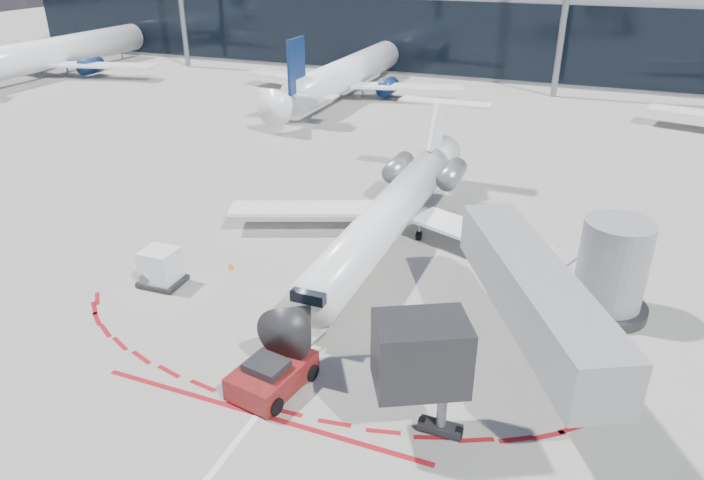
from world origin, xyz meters
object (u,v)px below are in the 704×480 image
at_px(regional_jet, 392,211).
at_px(pushback_tug, 272,374).
at_px(ramp_worker, 291,344).
at_px(uld_container, 161,268).

height_order(regional_jet, pushback_tug, regional_jet).
relative_size(pushback_tug, ramp_worker, 3.13).
bearing_deg(pushback_tug, regional_jet, 98.55).
relative_size(pushback_tug, uld_container, 2.59).
bearing_deg(regional_jet, pushback_tug, -90.97).
relative_size(regional_jet, uld_container, 11.76).
bearing_deg(ramp_worker, regional_jet, -114.72).
bearing_deg(uld_container, regional_jet, 40.91).
distance_m(regional_jet, ramp_worker, 12.54).
height_order(regional_jet, uld_container, regional_jet).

